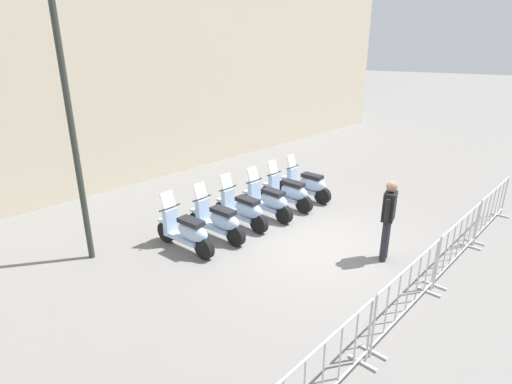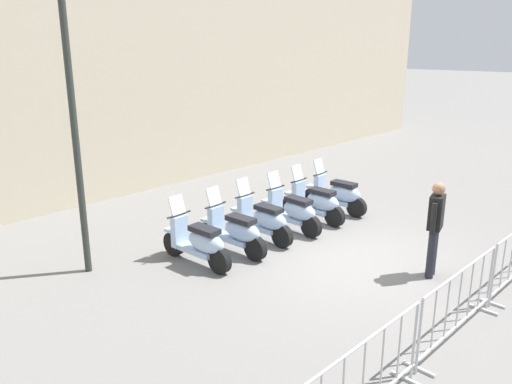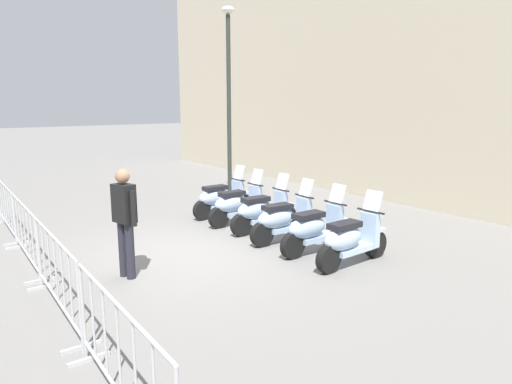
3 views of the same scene
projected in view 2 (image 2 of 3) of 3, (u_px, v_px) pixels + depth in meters
ground_plane at (350, 260)px, 9.93m from camera, size 120.00×120.00×0.00m
motorcycle_0 at (199, 242)px, 9.60m from camera, size 0.62×1.72×1.24m
motorcycle_1 at (235, 231)px, 10.15m from camera, size 0.63×1.72×1.24m
motorcycle_2 at (263, 220)px, 10.77m from camera, size 0.68×1.71×1.24m
motorcycle_3 at (292, 211)px, 11.30m from camera, size 0.71×1.71×1.24m
motorcycle_4 at (316, 202)px, 11.91m from camera, size 0.67×1.71×1.24m
motorcycle_5 at (337, 194)px, 12.51m from camera, size 0.63×1.72×1.24m
barrier_segment_0 at (363, 383)px, 5.59m from camera, size 2.26×0.86×1.07m
barrier_segment_1 at (458, 304)px, 7.23m from camera, size 2.26×0.86×1.07m
street_lamp at (70, 89)px, 8.55m from camera, size 0.36×0.36×5.36m
officer_near_row_end at (435, 224)px, 9.01m from camera, size 0.55×0.25×1.73m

